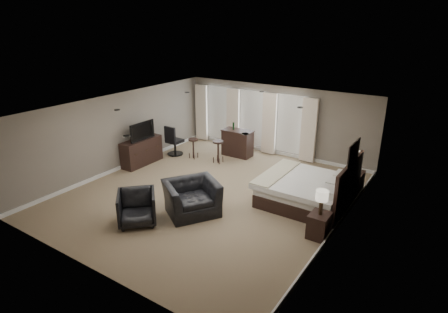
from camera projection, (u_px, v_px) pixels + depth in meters
The scene contains 16 objects.
room at pixel (210, 153), 10.65m from camera, with size 7.60×8.60×2.64m.
window_bay at pixel (251, 120), 14.41m from camera, with size 5.25×0.20×2.30m.
bed at pixel (308, 179), 10.29m from camera, with size 2.32×2.22×1.48m, color silver.
nightstand_near at pixel (319, 225), 8.85m from camera, with size 0.45×0.55×0.60m, color black.
nightstand_far at pixel (354, 182), 11.10m from camera, with size 0.49×0.60×0.66m, color black.
lamp_near at pixel (321, 203), 8.64m from camera, with size 0.29×0.29×0.61m, color beige.
lamp_far at pixel (356, 162), 10.88m from camera, with size 0.30×0.30×0.63m, color beige.
wall_art at pixel (353, 152), 9.35m from camera, with size 0.04×0.96×0.56m, color slate.
dresser at pixel (142, 152), 13.22m from camera, with size 0.51×1.59×0.92m, color black.
tv at pixel (141, 137), 13.04m from camera, with size 1.09×0.63×0.14m, color black.
armchair_near at pixel (192, 193), 9.84m from camera, with size 1.36×0.88×1.18m, color black.
armchair_far at pixel (137, 206), 9.38m from camera, with size 0.91×0.86×0.94m, color black.
bar_counter at pixel (237, 143), 14.01m from camera, with size 1.15×0.60×1.00m, color black.
bar_stool_left at pixel (193, 148), 13.80m from camera, with size 0.36×0.36×0.75m, color black.
bar_stool_right at pixel (218, 152), 13.36m from camera, with size 0.39×0.39×0.81m, color black.
desk_chair at pixel (175, 140), 14.08m from camera, with size 0.59×0.59×1.15m, color black.
Camera 1 is at (5.85, -8.14, 4.93)m, focal length 30.00 mm.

